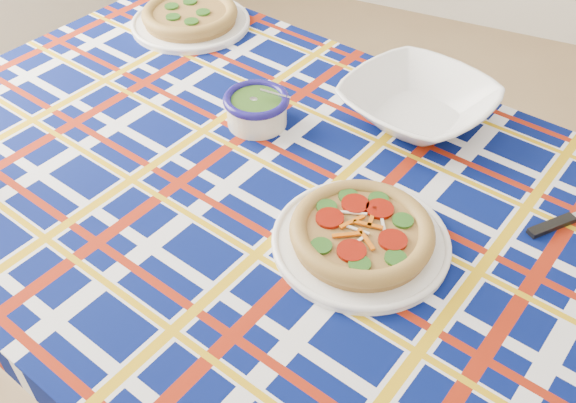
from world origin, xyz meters
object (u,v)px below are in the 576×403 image
at_px(serving_bowl, 418,103).
at_px(main_focaccia_plate, 362,232).
at_px(pesto_bowl, 257,107).
at_px(dining_table, 276,220).

bearing_deg(serving_bowl, main_focaccia_plate, -86.84).
bearing_deg(serving_bowl, pesto_bowl, -151.89).
relative_size(dining_table, serving_bowl, 6.07).
distance_m(dining_table, pesto_bowl, 0.26).
bearing_deg(dining_table, pesto_bowl, 139.20).
height_order(dining_table, pesto_bowl, pesto_bowl).
distance_m(pesto_bowl, serving_bowl, 0.36).
relative_size(main_focaccia_plate, serving_bowl, 1.04).
distance_m(dining_table, serving_bowl, 0.42).
distance_m(dining_table, main_focaccia_plate, 0.25).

